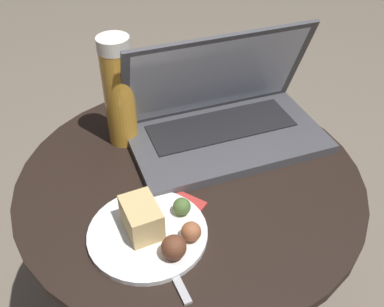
% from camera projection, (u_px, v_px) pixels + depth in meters
% --- Properties ---
extents(table, '(0.63, 0.63, 0.54)m').
position_uv_depth(table, '(190.00, 234.00, 0.93)').
color(table, '#9E9EA3').
rests_on(table, ground_plane).
extents(napkin, '(0.18, 0.15, 0.00)m').
position_uv_depth(napkin, '(156.00, 219.00, 0.74)').
color(napkin, '#B7332D').
rests_on(napkin, table).
extents(laptop, '(0.43, 0.32, 0.22)m').
position_uv_depth(laptop, '(223.00, 117.00, 0.89)').
color(laptop, '#47474C').
rests_on(laptop, table).
extents(beer_glass, '(0.06, 0.06, 0.22)m').
position_uv_depth(beer_glass, '(119.00, 92.00, 0.84)').
color(beer_glass, gold).
rests_on(beer_glass, table).
extents(snack_plate, '(0.19, 0.19, 0.06)m').
position_uv_depth(snack_plate, '(152.00, 229.00, 0.71)').
color(snack_plate, white).
rests_on(snack_plate, table).
extents(fork, '(0.06, 0.17, 0.00)m').
position_uv_depth(fork, '(162.00, 250.00, 0.69)').
color(fork, '#B2B2B7').
rests_on(fork, table).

